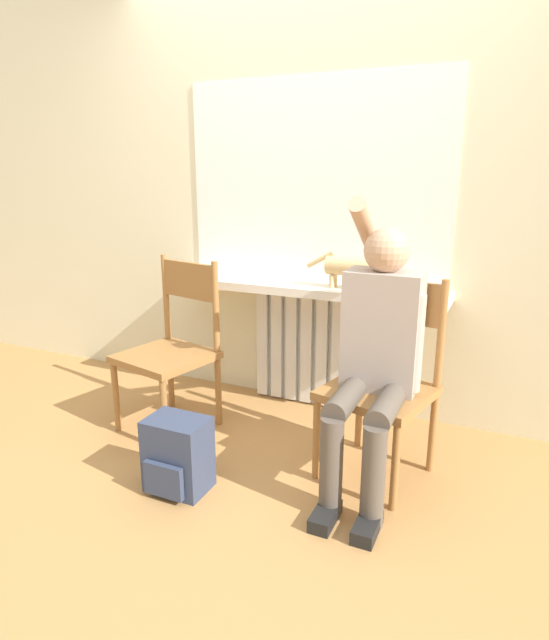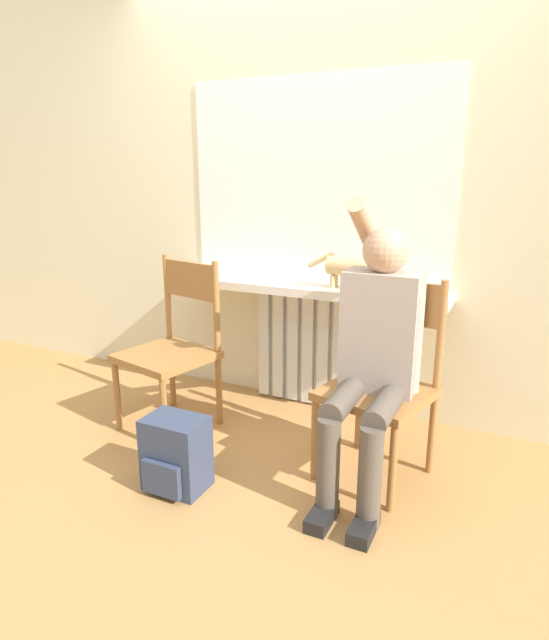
{
  "view_description": "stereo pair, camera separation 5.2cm",
  "coord_description": "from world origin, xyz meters",
  "px_view_note": "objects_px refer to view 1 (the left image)",
  "views": [
    {
      "loc": [
        1.12,
        -1.82,
        1.43
      ],
      "look_at": [
        0.0,
        0.64,
        0.67
      ],
      "focal_mm": 30.0,
      "sensor_mm": 36.0,
      "label": 1
    },
    {
      "loc": [
        1.17,
        -1.8,
        1.43
      ],
      "look_at": [
        0.0,
        0.64,
        0.67
      ],
      "focal_mm": 30.0,
      "sensor_mm": 36.0,
      "label": 2
    }
  ],
  "objects_px": {
    "chair_left": "(172,346)",
    "cat": "(351,267)",
    "chair_right": "(383,379)",
    "backpack": "(177,456)",
    "person": "(377,348)"
  },
  "relations": [
    {
      "from": "person",
      "to": "cat",
      "type": "relative_size",
      "value": 3.05
    },
    {
      "from": "chair_right",
      "to": "cat",
      "type": "relative_size",
      "value": 2.2
    },
    {
      "from": "cat",
      "to": "backpack",
      "type": "height_order",
      "value": "cat"
    },
    {
      "from": "cat",
      "to": "backpack",
      "type": "bearing_deg",
      "value": -115.47
    },
    {
      "from": "cat",
      "to": "backpack",
      "type": "xyz_separation_m",
      "value": [
        -0.49,
        -1.03,
        -0.75
      ]
    },
    {
      "from": "cat",
      "to": "person",
      "type": "bearing_deg",
      "value": -62.85
    },
    {
      "from": "person",
      "to": "cat",
      "type": "distance_m",
      "value": 0.71
    },
    {
      "from": "chair_left",
      "to": "cat",
      "type": "bearing_deg",
      "value": 41.34
    },
    {
      "from": "person",
      "to": "backpack",
      "type": "bearing_deg",
      "value": -151.21
    },
    {
      "from": "chair_right",
      "to": "person",
      "type": "relative_size",
      "value": 0.72
    },
    {
      "from": "chair_left",
      "to": "backpack",
      "type": "height_order",
      "value": "chair_left"
    },
    {
      "from": "chair_left",
      "to": "backpack",
      "type": "xyz_separation_m",
      "value": [
        0.39,
        -0.55,
        -0.31
      ]
    },
    {
      "from": "chair_right",
      "to": "person",
      "type": "distance_m",
      "value": 0.22
    },
    {
      "from": "chair_left",
      "to": "cat",
      "type": "relative_size",
      "value": 2.2
    },
    {
      "from": "chair_right",
      "to": "cat",
      "type": "bearing_deg",
      "value": 137.14
    }
  ]
}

